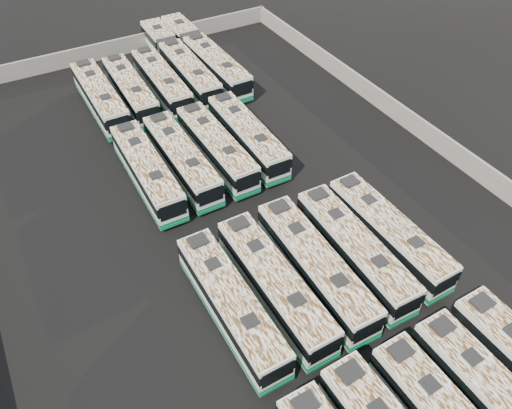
{
  "coord_description": "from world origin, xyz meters",
  "views": [
    {
      "loc": [
        -14.09,
        -26.69,
        31.24
      ],
      "look_at": [
        1.28,
        0.56,
        1.6
      ],
      "focal_mm": 35.0,
      "sensor_mm": 36.0,
      "label": 1
    }
  ],
  "objects_px": {
    "bus_midfront_far_left": "(231,304)",
    "bus_midfront_center": "(315,267)",
    "bus_midback_center": "(216,148)",
    "bus_back_right": "(179,61)",
    "bus_front_right": "(500,406)",
    "bus_midfront_left": "(274,285)",
    "bus_back_left": "(131,90)",
    "bus_midback_far_left": "(147,171)",
    "bus_back_far_left": "(100,98)",
    "bus_midback_left": "(182,159)",
    "bus_back_far_right": "(204,55)",
    "bus_midfront_far_right": "(388,233)",
    "bus_midback_right": "(247,136)",
    "bus_back_center": "(162,82)",
    "bus_midfront_right": "(354,250)"
  },
  "relations": [
    {
      "from": "bus_midback_far_left",
      "to": "bus_back_left",
      "type": "bearing_deg",
      "value": 77.29
    },
    {
      "from": "bus_midfront_far_left",
      "to": "bus_midback_far_left",
      "type": "xyz_separation_m",
      "value": [
        0.04,
        16.93,
        0.03
      ]
    },
    {
      "from": "bus_midback_center",
      "to": "bus_midfront_right",
      "type": "bearing_deg",
      "value": -78.99
    },
    {
      "from": "bus_midback_right",
      "to": "bus_midback_far_left",
      "type": "bearing_deg",
      "value": -177.49
    },
    {
      "from": "bus_midfront_far_left",
      "to": "bus_midfront_left",
      "type": "distance_m",
      "value": 3.53
    },
    {
      "from": "bus_midback_left",
      "to": "bus_back_far_left",
      "type": "distance_m",
      "value": 14.95
    },
    {
      "from": "bus_front_right",
      "to": "bus_midback_far_left",
      "type": "xyz_separation_m",
      "value": [
        -10.67,
        31.42,
        0.04
      ]
    },
    {
      "from": "bus_midfront_left",
      "to": "bus_midback_left",
      "type": "bearing_deg",
      "value": 89.68
    },
    {
      "from": "bus_back_far_left",
      "to": "bus_midback_center",
      "type": "bearing_deg",
      "value": -63.75
    },
    {
      "from": "bus_midback_center",
      "to": "bus_back_right",
      "type": "xyz_separation_m",
      "value": [
        3.7,
        18.04,
        0.04
      ]
    },
    {
      "from": "bus_midback_center",
      "to": "bus_midback_left",
      "type": "bearing_deg",
      "value": 179.53
    },
    {
      "from": "bus_midfront_left",
      "to": "bus_midback_far_left",
      "type": "bearing_deg",
      "value": 101.24
    },
    {
      "from": "bus_midfront_left",
      "to": "bus_back_left",
      "type": "height_order",
      "value": "bus_midfront_left"
    },
    {
      "from": "bus_back_far_left",
      "to": "bus_back_far_right",
      "type": "xyz_separation_m",
      "value": [
        14.24,
        3.44,
        0.01
      ]
    },
    {
      "from": "bus_midfront_left",
      "to": "bus_midfront_far_right",
      "type": "height_order",
      "value": "bus_midfront_left"
    },
    {
      "from": "bus_back_far_right",
      "to": "bus_front_right",
      "type": "bearing_deg",
      "value": -94.77
    },
    {
      "from": "bus_midfront_far_right",
      "to": "bus_back_far_left",
      "type": "height_order",
      "value": "bus_back_far_left"
    },
    {
      "from": "bus_midfront_center",
      "to": "bus_back_center",
      "type": "relative_size",
      "value": 1.02
    },
    {
      "from": "bus_midfront_far_right",
      "to": "bus_midback_right",
      "type": "xyz_separation_m",
      "value": [
        -3.51,
        17.31,
        0.03
      ]
    },
    {
      "from": "bus_midfront_far_left",
      "to": "bus_midfront_center",
      "type": "relative_size",
      "value": 0.96
    },
    {
      "from": "bus_midfront_left",
      "to": "bus_back_far_left",
      "type": "height_order",
      "value": "bus_back_far_left"
    },
    {
      "from": "bus_midback_center",
      "to": "bus_midfront_far_right",
      "type": "bearing_deg",
      "value": -68.18
    },
    {
      "from": "bus_midback_center",
      "to": "bus_back_far_right",
      "type": "height_order",
      "value": "bus_back_far_right"
    },
    {
      "from": "bus_back_far_right",
      "to": "bus_back_left",
      "type": "bearing_deg",
      "value": -162.99
    },
    {
      "from": "bus_midfront_far_right",
      "to": "bus_back_center",
      "type": "xyz_separation_m",
      "value": [
        -7.05,
        31.48,
        0.04
      ]
    },
    {
      "from": "bus_back_left",
      "to": "bus_back_center",
      "type": "bearing_deg",
      "value": -0.97
    },
    {
      "from": "bus_back_left",
      "to": "bus_midfront_far_left",
      "type": "bearing_deg",
      "value": -95.2
    },
    {
      "from": "bus_back_right",
      "to": "bus_back_far_right",
      "type": "height_order",
      "value": "bus_back_far_right"
    },
    {
      "from": "bus_midfront_far_left",
      "to": "bus_midfront_far_right",
      "type": "xyz_separation_m",
      "value": [
        14.25,
        -0.08,
        -0.01
      ]
    },
    {
      "from": "bus_midfront_far_left",
      "to": "bus_back_left",
      "type": "height_order",
      "value": "bus_midfront_far_left"
    },
    {
      "from": "bus_midback_left",
      "to": "bus_midback_right",
      "type": "distance_m",
      "value": 7.23
    },
    {
      "from": "bus_midfront_right",
      "to": "bus_midfront_far_right",
      "type": "relative_size",
      "value": 1.01
    },
    {
      "from": "bus_midfront_far_left",
      "to": "bus_front_right",
      "type": "bearing_deg",
      "value": -53.8
    },
    {
      "from": "bus_midback_far_left",
      "to": "bus_midback_right",
      "type": "distance_m",
      "value": 10.71
    },
    {
      "from": "bus_midfront_far_right",
      "to": "bus_back_far_left",
      "type": "distance_m",
      "value": 34.67
    },
    {
      "from": "bus_midfront_center",
      "to": "bus_back_center",
      "type": "xyz_separation_m",
      "value": [
        0.12,
        31.53,
        -0.04
      ]
    },
    {
      "from": "bus_midfront_far_right",
      "to": "bus_midback_right",
      "type": "relative_size",
      "value": 0.99
    },
    {
      "from": "bus_midfront_far_right",
      "to": "bus_midback_center",
      "type": "xyz_separation_m",
      "value": [
        -7.07,
        17.09,
        0.01
      ]
    },
    {
      "from": "bus_midfront_left",
      "to": "bus_midback_far_left",
      "type": "relative_size",
      "value": 1.0
    },
    {
      "from": "bus_midback_left",
      "to": "bus_back_far_right",
      "type": "relative_size",
      "value": 0.63
    },
    {
      "from": "bus_midback_far_left",
      "to": "bus_back_center",
      "type": "relative_size",
      "value": 1.0
    },
    {
      "from": "bus_front_right",
      "to": "bus_back_right",
      "type": "distance_m",
      "value": 49.54
    },
    {
      "from": "bus_midback_right",
      "to": "bus_midback_center",
      "type": "bearing_deg",
      "value": -175.63
    },
    {
      "from": "bus_midback_right",
      "to": "bus_back_right",
      "type": "xyz_separation_m",
      "value": [
        0.15,
        17.83,
        0.02
      ]
    },
    {
      "from": "bus_midfront_left",
      "to": "bus_back_left",
      "type": "bearing_deg",
      "value": 89.69
    },
    {
      "from": "bus_midfront_far_right",
      "to": "bus_back_left",
      "type": "xyz_separation_m",
      "value": [
        -10.77,
        31.62,
        -0.0
      ]
    },
    {
      "from": "bus_back_far_left",
      "to": "bus_back_center",
      "type": "bearing_deg",
      "value": -1.08
    },
    {
      "from": "bus_midfront_right",
      "to": "bus_midback_left",
      "type": "bearing_deg",
      "value": 114.14
    },
    {
      "from": "bus_midback_right",
      "to": "bus_back_center",
      "type": "distance_m",
      "value": 14.61
    },
    {
      "from": "bus_back_right",
      "to": "bus_midfront_right",
      "type": "bearing_deg",
      "value": -88.89
    }
  ]
}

